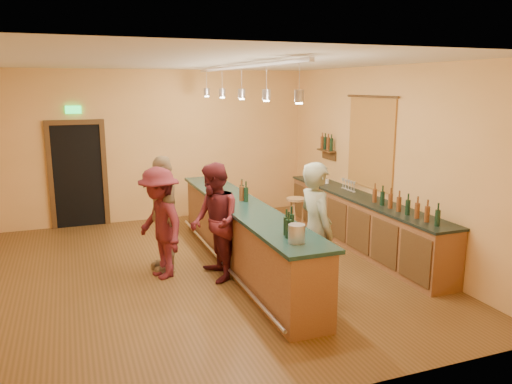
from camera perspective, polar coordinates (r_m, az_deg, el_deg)
name	(u,v)px	position (r m, az deg, el deg)	size (l,w,h in m)	color
floor	(203,272)	(7.97, -6.03, -9.09)	(7.00, 7.00, 0.00)	brown
ceiling	(198,62)	(7.44, -6.59, 14.56)	(6.50, 7.00, 0.02)	silver
wall_back	(160,146)	(10.94, -10.91, 5.19)	(6.50, 0.02, 3.20)	#D7A050
wall_front	(303,236)	(4.32, 5.42, -5.01)	(6.50, 0.02, 3.20)	#D7A050
wall_right	(384,160)	(8.91, 14.41, 3.51)	(0.02, 7.00, 3.20)	#D7A050
doorway	(78,173)	(10.82, -19.69, 2.10)	(1.15, 0.09, 2.48)	black
tapestry	(371,144)	(9.19, 12.97, 5.41)	(0.03, 1.40, 1.60)	#A23920
bottle_shelf	(327,145)	(10.46, 8.11, 5.35)	(0.17, 0.55, 0.54)	#442514
back_counter	(361,222)	(9.13, 11.96, -3.32)	(0.60, 4.55, 1.27)	brown
tasting_bar	(242,231)	(7.95, -1.57, -4.46)	(0.73, 5.10, 1.38)	brown
pendant_track	(242,78)	(7.63, -1.66, 12.93)	(0.11, 4.60, 0.50)	silver
bartender	(316,231)	(6.79, 6.86, -4.47)	(0.69, 0.45, 1.89)	gray
customer_a	(215,222)	(7.41, -4.75, -3.48)	(0.86, 0.67, 1.77)	#59191E
customer_b	(164,214)	(7.89, -10.47, -2.47)	(1.07, 0.45, 1.83)	#997A51
customer_c	(160,223)	(7.63, -10.93, -3.50)	(1.10, 0.63, 1.70)	#59191E
bar_stool	(296,205)	(9.57, 4.60, -1.53)	(0.37, 0.37, 0.77)	#A6814B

